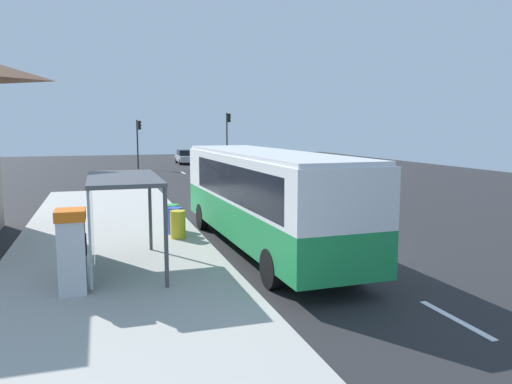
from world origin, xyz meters
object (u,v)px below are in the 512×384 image
(traffic_light_far_side, at_px, (138,136))
(sedan_near, at_px, (186,157))
(recycling_bin_blue, at_px, (175,221))
(white_van, at_px, (223,162))
(ticket_machine, at_px, (72,251))
(traffic_light_near_side, at_px, (228,131))
(recycling_bin_yellow, at_px, (178,224))
(bus_shelter, at_px, (112,199))
(recycling_bin_green, at_px, (172,217))
(sedan_far, at_px, (203,163))
(bus, at_px, (263,194))

(traffic_light_far_side, bearing_deg, sedan_near, 45.53)
(recycling_bin_blue, bearing_deg, white_van, 71.27)
(ticket_machine, height_order, traffic_light_near_side, traffic_light_near_side)
(ticket_machine, relative_size, recycling_bin_yellow, 2.04)
(sedan_near, xyz_separation_m, bus_shelter, (-8.71, -40.58, 1.31))
(recycling_bin_green, bearing_deg, recycling_bin_yellow, -90.00)
(sedan_far, bearing_deg, recycling_bin_blue, -103.59)
(sedan_far, xyz_separation_m, ticket_machine, (-9.65, -32.52, 0.38))
(bus, distance_m, traffic_light_far_side, 33.61)
(traffic_light_far_side, bearing_deg, traffic_light_near_side, -5.32)
(bus, bearing_deg, traffic_light_near_side, 77.59)
(sedan_near, height_order, ticket_machine, ticket_machine)
(white_van, height_order, recycling_bin_blue, white_van)
(traffic_light_far_side, bearing_deg, sedan_far, -37.96)
(ticket_machine, bearing_deg, traffic_light_near_side, 70.32)
(sedan_near, distance_m, traffic_light_near_side, 7.59)
(sedan_far, xyz_separation_m, recycling_bin_blue, (-6.50, -26.88, -0.14))
(recycling_bin_yellow, xyz_separation_m, bus_shelter, (-2.21, -3.30, 1.44))
(recycling_bin_yellow, height_order, bus_shelter, bus_shelter)
(recycling_bin_blue, distance_m, bus_shelter, 4.79)
(traffic_light_far_side, bearing_deg, recycling_bin_green, -92.08)
(recycling_bin_green, relative_size, traffic_light_near_side, 0.18)
(sedan_near, distance_m, ticket_machine, 43.32)
(ticket_machine, bearing_deg, sedan_far, 73.47)
(ticket_machine, bearing_deg, traffic_light_far_side, 83.39)
(white_van, height_order, recycling_bin_yellow, white_van)
(ticket_machine, xyz_separation_m, recycling_bin_blue, (3.15, 5.64, -0.52))
(white_van, bearing_deg, traffic_light_near_side, 73.89)
(bus, bearing_deg, recycling_bin_green, 128.12)
(traffic_light_near_side, bearing_deg, ticket_machine, -109.68)
(sedan_near, distance_m, sedan_far, 9.71)
(sedan_near, bearing_deg, recycling_bin_green, -100.27)
(sedan_far, height_order, recycling_bin_green, sedan_far)
(sedan_far, xyz_separation_m, bus_shelter, (-8.71, -30.87, 1.31))
(traffic_light_near_side, distance_m, bus_shelter, 36.32)
(bus, xyz_separation_m, traffic_light_near_side, (7.21, 32.76, 1.72))
(recycling_bin_blue, bearing_deg, recycling_bin_green, 90.00)
(white_van, height_order, traffic_light_far_side, traffic_light_far_side)
(bus, xyz_separation_m, sedan_far, (4.01, 29.35, -1.05))
(bus, height_order, recycling_bin_blue, bus)
(white_van, bearing_deg, bus_shelter, -110.63)
(traffic_light_far_side, relative_size, bus_shelter, 1.17)
(ticket_machine, relative_size, recycling_bin_blue, 2.04)
(sedan_far, relative_size, recycling_bin_blue, 4.74)
(recycling_bin_yellow, relative_size, recycling_bin_blue, 1.00)
(sedan_near, relative_size, recycling_bin_yellow, 4.66)
(white_van, xyz_separation_m, sedan_far, (0.10, 8.00, -0.55))
(ticket_machine, distance_m, recycling_bin_green, 7.10)
(white_van, distance_m, traffic_light_near_side, 12.08)
(recycling_bin_yellow, bearing_deg, bus, -35.44)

